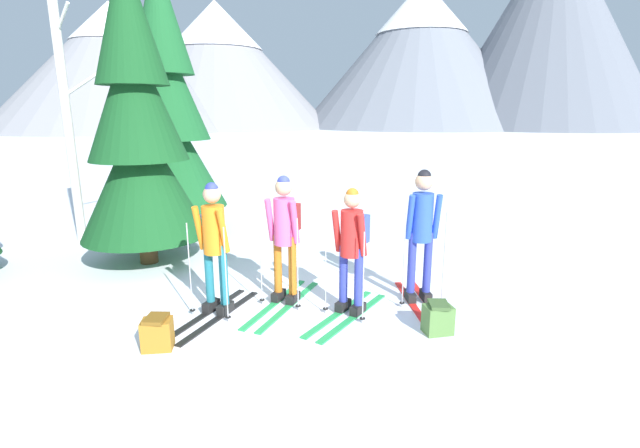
{
  "coord_description": "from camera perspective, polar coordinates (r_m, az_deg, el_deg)",
  "views": [
    {
      "loc": [
        0.34,
        -5.8,
        2.55
      ],
      "look_at": [
        0.15,
        0.35,
        1.05
      ],
      "focal_mm": 25.89,
      "sensor_mm": 36.0,
      "label": 1
    }
  ],
  "objects": [
    {
      "name": "pine_tree_mid",
      "position": [
        10.41,
        -18.46,
        13.02
      ],
      "size": [
        2.31,
        2.31,
        5.57
      ],
      "color": "#51381E",
      "rests_on": "ground"
    },
    {
      "name": "birch_tree_tall",
      "position": [
        10.19,
        -28.87,
        12.52
      ],
      "size": [
        0.78,
        0.47,
        5.2
      ],
      "color": "silver",
      "rests_on": "ground"
    },
    {
      "name": "pine_tree_far",
      "position": [
        8.2,
        -21.66,
        10.94
      ],
      "size": [
        2.07,
        2.07,
        5.0
      ],
      "color": "#51381E",
      "rests_on": "ground"
    },
    {
      "name": "mountain_ridge_distant",
      "position": [
        74.27,
        5.16,
        20.63
      ],
      "size": [
        93.17,
        50.32,
        29.1
      ],
      "color": "gray",
      "rests_on": "ground"
    },
    {
      "name": "skier_in_pink",
      "position": [
        6.15,
        -4.37,
        -1.07
      ],
      "size": [
        0.9,
        1.78,
        1.75
      ],
      "color": "green",
      "rests_on": "ground"
    },
    {
      "name": "backpack_on_snow_front",
      "position": [
        5.5,
        -19.48,
        -12.59
      ],
      "size": [
        0.35,
        0.29,
        0.38
      ],
      "color": "#99661E",
      "rests_on": "ground"
    },
    {
      "name": "ground_plane",
      "position": [
        6.34,
        -1.47,
        -10.01
      ],
      "size": [
        400.0,
        400.0,
        0.0
      ],
      "primitive_type": "plane",
      "color": "white"
    },
    {
      "name": "backpack_on_snow_beside",
      "position": [
        5.71,
        14.37,
        -11.21
      ],
      "size": [
        0.37,
        0.31,
        0.38
      ],
      "color": "#4C7238",
      "rests_on": "ground"
    },
    {
      "name": "skier_in_blue",
      "position": [
        6.28,
        12.46,
        -0.72
      ],
      "size": [
        0.61,
        1.6,
        1.83
      ],
      "color": "red",
      "rests_on": "ground"
    },
    {
      "name": "skier_in_red",
      "position": [
        5.83,
        3.97,
        -2.6
      ],
      "size": [
        1.12,
        1.59,
        1.65
      ],
      "color": "green",
      "rests_on": "ground"
    },
    {
      "name": "skier_in_orange",
      "position": [
        5.95,
        -12.96,
        -2.4
      ],
      "size": [
        0.89,
        1.69,
        1.71
      ],
      "color": "black",
      "rests_on": "ground"
    }
  ]
}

